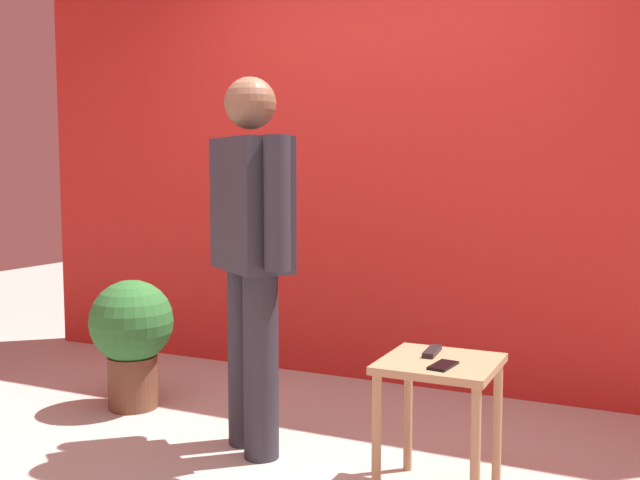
{
  "coord_description": "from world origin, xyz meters",
  "views": [
    {
      "loc": [
        1.53,
        -2.49,
        1.26
      ],
      "look_at": [
        0.1,
        0.55,
        0.94
      ],
      "focal_mm": 41.23,
      "sensor_mm": 36.0,
      "label": 1
    }
  ],
  "objects_px": {
    "potted_plant": "(132,332)",
    "cell_phone": "(443,365)",
    "standing_person": "(252,245)",
    "tv_remote": "(432,351)",
    "side_table": "(439,386)"
  },
  "relations": [
    {
      "from": "side_table",
      "to": "tv_remote",
      "type": "height_order",
      "value": "tv_remote"
    },
    {
      "from": "standing_person",
      "to": "cell_phone",
      "type": "bearing_deg",
      "value": -11.59
    },
    {
      "from": "tv_remote",
      "to": "side_table",
      "type": "bearing_deg",
      "value": -59.7
    },
    {
      "from": "standing_person",
      "to": "side_table",
      "type": "height_order",
      "value": "standing_person"
    },
    {
      "from": "tv_remote",
      "to": "standing_person",
      "type": "bearing_deg",
      "value": 174.65
    },
    {
      "from": "standing_person",
      "to": "potted_plant",
      "type": "height_order",
      "value": "standing_person"
    },
    {
      "from": "standing_person",
      "to": "cell_phone",
      "type": "height_order",
      "value": "standing_person"
    },
    {
      "from": "standing_person",
      "to": "potted_plant",
      "type": "relative_size",
      "value": 2.42
    },
    {
      "from": "side_table",
      "to": "potted_plant",
      "type": "relative_size",
      "value": 0.78
    },
    {
      "from": "side_table",
      "to": "tv_remote",
      "type": "distance_m",
      "value": 0.15
    },
    {
      "from": "potted_plant",
      "to": "cell_phone",
      "type": "bearing_deg",
      "value": -13.51
    },
    {
      "from": "side_table",
      "to": "tv_remote",
      "type": "xyz_separation_m",
      "value": [
        -0.05,
        0.08,
        0.11
      ]
    },
    {
      "from": "side_table",
      "to": "potted_plant",
      "type": "height_order",
      "value": "potted_plant"
    },
    {
      "from": "potted_plant",
      "to": "side_table",
      "type": "bearing_deg",
      "value": -10.98
    },
    {
      "from": "tv_remote",
      "to": "potted_plant",
      "type": "distance_m",
      "value": 1.74
    }
  ]
}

